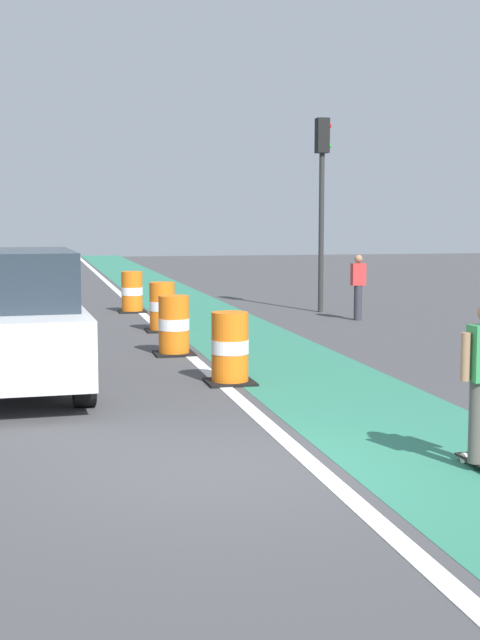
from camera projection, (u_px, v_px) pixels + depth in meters
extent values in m
plane|color=#424244|center=(223.00, 467.00, 8.97)|extent=(100.00, 100.00, 0.00)
cube|color=#2D755B|center=(218.00, 324.00, 21.13)|extent=(2.50, 80.00, 0.01)
cube|color=silver|center=(156.00, 325.00, 20.79)|extent=(0.20, 80.00, 0.01)
cylinder|color=silver|center=(464.00, 458.00, 9.10)|extent=(0.04, 0.11, 0.11)
cylinder|color=silver|center=(478.00, 457.00, 9.14)|extent=(0.04, 0.11, 0.11)
cylinder|color=#514C47|center=(476.00, 422.00, 8.79)|extent=(0.15, 0.15, 0.82)
cylinder|color=#9E7051|center=(465.00, 357.00, 8.68)|extent=(0.09, 0.09, 0.48)
cube|color=silver|center=(17.00, 336.00, 12.92)|extent=(2.02, 4.67, 0.90)
cube|color=#232D38|center=(15.00, 278.00, 12.82)|extent=(1.73, 2.91, 0.80)
cylinder|color=black|center=(68.00, 351.00, 14.55)|extent=(0.31, 0.69, 0.68)
cylinder|color=black|center=(84.00, 381.00, 11.82)|extent=(0.31, 0.69, 0.68)
cylinder|color=orange|center=(230.00, 367.00, 13.49)|extent=(0.56, 0.56, 0.42)
cylinder|color=white|center=(230.00, 347.00, 13.45)|extent=(0.57, 0.57, 0.21)
cylinder|color=orange|center=(230.00, 326.00, 13.42)|extent=(0.56, 0.56, 0.42)
cube|color=black|center=(230.00, 382.00, 13.52)|extent=(0.73, 0.73, 0.04)
cylinder|color=orange|center=(174.00, 341.00, 16.33)|extent=(0.56, 0.56, 0.42)
cylinder|color=white|center=(174.00, 324.00, 16.30)|extent=(0.57, 0.57, 0.21)
cylinder|color=orange|center=(174.00, 307.00, 16.26)|extent=(0.56, 0.56, 0.42)
cube|color=black|center=(174.00, 354.00, 16.36)|extent=(0.73, 0.73, 0.04)
cylinder|color=orange|center=(162.00, 320.00, 19.72)|extent=(0.56, 0.56, 0.42)
cylinder|color=white|center=(162.00, 306.00, 19.69)|extent=(0.57, 0.57, 0.21)
cylinder|color=orange|center=(162.00, 292.00, 19.65)|extent=(0.56, 0.56, 0.42)
cube|color=black|center=(162.00, 330.00, 19.75)|extent=(0.73, 0.73, 0.04)
cylinder|color=orange|center=(132.00, 303.00, 23.71)|extent=(0.56, 0.56, 0.42)
cylinder|color=white|center=(132.00, 291.00, 23.67)|extent=(0.57, 0.57, 0.21)
cylinder|color=orange|center=(132.00, 279.00, 23.64)|extent=(0.56, 0.56, 0.42)
cube|color=black|center=(132.00, 311.00, 23.74)|extent=(0.73, 0.73, 0.04)
cylinder|color=#2D2D2D|center=(321.00, 233.00, 23.54)|extent=(0.14, 0.14, 4.20)
cube|color=black|center=(322.00, 136.00, 23.25)|extent=(0.32, 0.32, 0.90)
sphere|color=red|center=(329.00, 126.00, 23.26)|extent=(0.16, 0.16, 0.16)
sphere|color=green|center=(328.00, 146.00, 23.32)|extent=(0.16, 0.16, 0.16)
cylinder|color=#33333D|center=(358.00, 303.00, 21.84)|extent=(0.20, 0.20, 0.86)
cube|color=red|center=(358.00, 274.00, 21.76)|extent=(0.34, 0.20, 0.54)
sphere|color=#9E7051|center=(359.00, 259.00, 21.72)|extent=(0.20, 0.20, 0.20)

